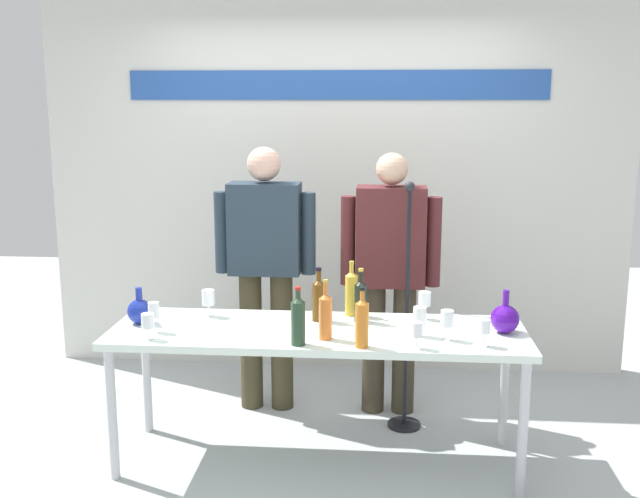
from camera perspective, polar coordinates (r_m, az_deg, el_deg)
The scene contains 22 objects.
ground_plane at distance 4.20m, azimuth -0.18°, elevation -15.99°, with size 10.00×10.00×0.00m, color #A9AFB0.
back_wall at distance 5.26m, azimuth 1.24°, elevation 6.74°, with size 4.13×0.11×3.00m.
display_table at distance 3.93m, azimuth -0.18°, elevation -7.05°, with size 2.19×0.67×0.75m.
decanter_blue_left at distance 4.10m, azimuth -13.76°, elevation -4.66°, with size 0.13×0.13×0.20m.
decanter_blue_right at distance 3.95m, azimuth 14.10°, elevation -5.22°, with size 0.15×0.15×0.23m.
presenter_left at distance 4.57m, azimuth -4.24°, elevation -0.94°, with size 0.63×0.22×1.66m.
presenter_right at distance 4.53m, azimuth 5.44°, elevation -1.46°, with size 0.61×0.22×1.63m.
wine_bottle_0 at distance 3.72m, azimuth 0.43°, elevation -5.11°, with size 0.07×0.07×0.31m.
wine_bottle_1 at distance 3.61m, azimuth 3.26°, elevation -5.62°, with size 0.07×0.07×0.30m.
wine_bottle_2 at distance 4.01m, azimuth 3.16°, elevation -3.91°, with size 0.07×0.07×0.30m.
wine_bottle_3 at distance 3.64m, azimuth -1.70°, elevation -5.46°, with size 0.07×0.07×0.30m.
wine_bottle_4 at distance 4.13m, azimuth 2.44°, elevation -3.33°, with size 0.07×0.07×0.31m.
wine_bottle_5 at distance 4.03m, azimuth -0.10°, elevation -3.83°, with size 0.07×0.07×0.30m.
wine_glass_left_0 at distance 4.16m, azimuth -8.62°, elevation -3.77°, with size 0.07×0.07×0.15m.
wine_glass_left_1 at distance 3.93m, azimuth -12.72°, elevation -4.69°, with size 0.06×0.06×0.16m.
wine_glass_left_2 at distance 3.82m, azimuth -13.18°, elevation -5.48°, with size 0.06×0.06×0.14m.
wine_glass_right_0 at distance 3.77m, azimuth 9.79°, elevation -5.36°, with size 0.06×0.06×0.15m.
wine_glass_right_1 at distance 3.80m, azimuth 7.71°, elevation -5.13°, with size 0.07×0.07×0.15m.
wine_glass_right_2 at distance 3.71m, azimuth 12.56°, elevation -5.92°, with size 0.06×0.06×0.14m.
wine_glass_right_3 at distance 3.62m, azimuth 7.50°, elevation -6.27°, with size 0.06×0.06×0.13m.
wine_glass_right_4 at distance 4.09m, azimuth 8.08°, elevation -3.87°, with size 0.07×0.07×0.16m.
microphone_stand at distance 4.43m, azimuth 6.65°, elevation -7.64°, with size 0.20×0.20×1.48m.
Camera 1 is at (0.32, -3.71, 1.94)m, focal length 41.43 mm.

